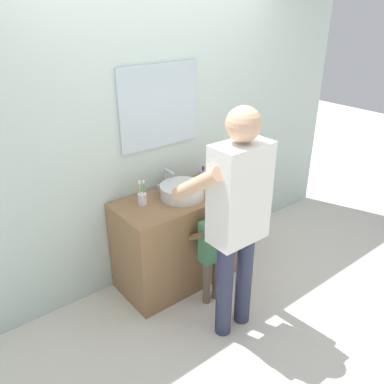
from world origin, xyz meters
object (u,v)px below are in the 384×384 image
(toothbrush_cup, at_px, (142,198))
(soap_bottle, at_px, (203,177))
(adult_parent, at_px, (237,207))
(child_toddler, at_px, (212,246))

(toothbrush_cup, bearing_deg, soap_bottle, 0.33)
(toothbrush_cup, height_order, adult_parent, adult_parent)
(child_toddler, bearing_deg, soap_bottle, 57.53)
(child_toddler, bearing_deg, toothbrush_cup, 124.45)
(child_toddler, xyz_separation_m, adult_parent, (-0.06, -0.32, 0.51))
(toothbrush_cup, distance_m, soap_bottle, 0.63)
(adult_parent, bearing_deg, toothbrush_cup, 108.33)
(toothbrush_cup, height_order, soap_bottle, toothbrush_cup)
(soap_bottle, bearing_deg, child_toddler, -122.47)
(soap_bottle, bearing_deg, toothbrush_cup, -179.67)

